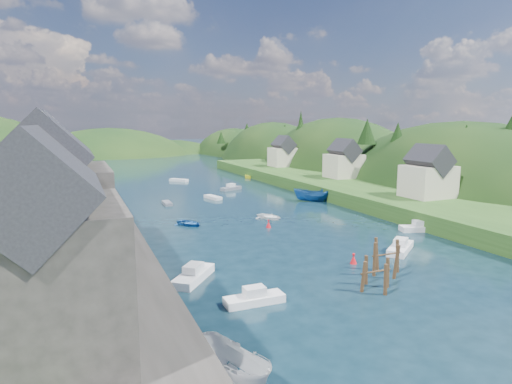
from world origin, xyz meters
name	(u,v)px	position (x,y,z in m)	size (l,w,h in m)	color
ground	(212,196)	(0.00, 50.00, 0.00)	(600.00, 600.00, 0.00)	black
hillside_right	(335,197)	(45.00, 75.00, -7.41)	(36.00, 245.56, 48.00)	black
far_hills	(136,177)	(1.22, 174.01, -10.80)	(103.00, 68.00, 44.00)	black
hill_trees	(197,137)	(0.86, 63.58, 11.05)	(92.15, 151.19, 12.77)	black
quay_left	(83,243)	(-24.00, 20.00, 1.00)	(12.00, 110.00, 2.00)	#2D2B28
terrace_left_grass	(10,248)	(-31.00, 20.00, 1.25)	(12.00, 110.00, 2.50)	#234719
quayside_buildings	(53,215)	(-26.00, 6.39, 7.09)	(8.00, 35.84, 12.90)	#2D2B28
boat_sheds	(64,183)	(-26.00, 39.00, 5.27)	(7.00, 21.00, 7.50)	#2D2D30
terrace_right	(349,189)	(25.00, 40.00, 1.20)	(16.00, 120.00, 2.40)	#234719
right_bank_cottages	(339,162)	(28.00, 48.33, 5.84)	(9.00, 59.24, 8.41)	beige
piling_cluster_near	(375,278)	(-1.33, -1.18, 1.06)	(3.05, 2.86, 3.26)	#382314
piling_cluster_far	(386,260)	(2.02, 1.52, 1.32)	(3.21, 2.99, 3.78)	#382314
channel_buoy_near	(354,259)	(1.05, 5.22, 0.48)	(0.70, 0.70, 1.10)	#B80E16
channel_buoy_far	(269,224)	(-0.59, 22.25, 0.48)	(0.70, 0.70, 1.10)	#B80E16
moored_boats	(290,227)	(0.91, 18.93, 0.70)	(38.66, 88.49, 2.50)	silver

